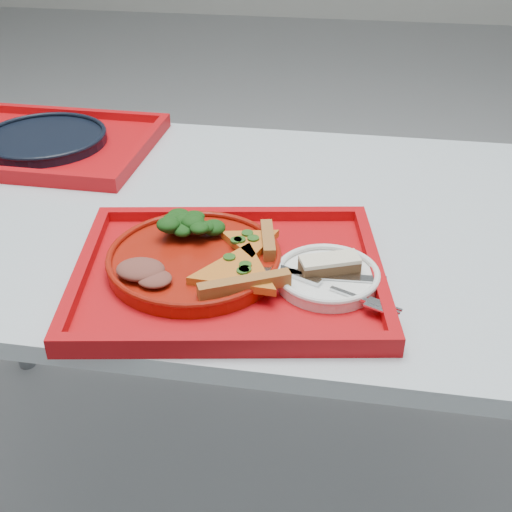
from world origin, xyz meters
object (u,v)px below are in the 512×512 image
object	(u,v)px
tray_main	(229,277)
dessert_bar	(330,265)
dinner_plate	(195,261)
navy_plate	(45,140)
tray_far	(46,146)

from	to	relation	value
tray_main	dessert_bar	world-z (taller)	dessert_bar
dinner_plate	navy_plate	distance (m)	0.59
tray_main	dessert_bar	xyz separation A→B (m)	(0.15, 0.01, 0.03)
tray_far	navy_plate	distance (m)	0.01
tray_main	dessert_bar	distance (m)	0.15
navy_plate	dessert_bar	distance (m)	0.75
tray_main	tray_far	size ratio (longest dim) A/B	1.00
dessert_bar	tray_far	bearing A→B (deg)	124.92
tray_main	navy_plate	size ratio (longest dim) A/B	1.73
tray_main	tray_far	bearing A→B (deg)	129.38
dinner_plate	tray_main	bearing A→B (deg)	-10.30
navy_plate	dessert_bar	bearing A→B (deg)	-33.12
tray_main	navy_plate	bearing A→B (deg)	129.38
tray_main	dessert_bar	bearing A→B (deg)	-6.64
tray_far	dessert_bar	bearing A→B (deg)	-32.39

